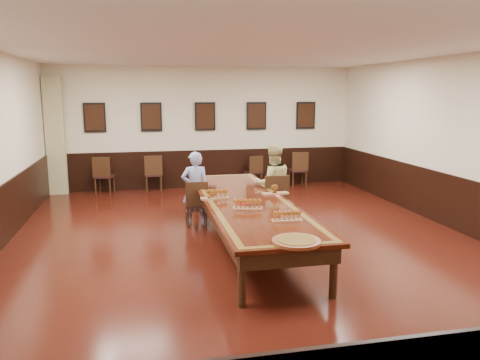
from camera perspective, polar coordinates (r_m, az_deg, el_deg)
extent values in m
cube|color=black|center=(8.00, 0.75, -7.77)|extent=(8.00, 10.00, 0.02)
cube|color=white|center=(7.63, 0.81, 15.84)|extent=(8.00, 10.00, 0.02)
cube|color=#ECE5C6|center=(12.56, -4.30, 6.40)|extent=(8.00, 0.02, 3.20)
cube|color=#ECE5C6|center=(3.07, 22.13, -7.48)|extent=(8.00, 0.02, 3.20)
cube|color=#ECE5C6|center=(9.39, 25.47, 3.99)|extent=(0.02, 10.00, 3.20)
imported|color=#4B60BB|center=(8.97, -5.48, -1.04)|extent=(0.52, 0.35, 1.42)
imported|color=#D5CE85|center=(9.07, 4.01, -0.49)|extent=(0.78, 0.61, 1.54)
cube|color=#F752A7|center=(8.11, 4.63, -1.95)|extent=(0.07, 0.13, 0.01)
cube|color=tan|center=(12.45, -21.60, 4.95)|extent=(0.45, 0.18, 2.90)
cube|color=black|center=(12.66, -4.22, 1.42)|extent=(7.98, 0.04, 1.00)
cube|color=black|center=(9.54, 24.80, -2.58)|extent=(0.04, 9.98, 1.00)
cube|color=black|center=(7.80, 0.76, -2.68)|extent=(1.40, 5.00, 0.06)
cube|color=olive|center=(7.80, 0.76, -2.45)|extent=(1.28, 4.88, 0.00)
cube|color=black|center=(7.80, 0.76, -2.44)|extent=(1.10, 4.70, 0.00)
cube|color=black|center=(7.84, 0.76, -3.75)|extent=(1.25, 4.85, 0.18)
cylinder|color=black|center=(5.64, 0.19, -12.00)|extent=(0.10, 0.10, 0.69)
cylinder|color=black|center=(5.97, 11.34, -10.88)|extent=(0.10, 0.10, 0.69)
cylinder|color=black|center=(10.03, -5.41, -1.94)|extent=(0.10, 0.10, 0.69)
cylinder|color=black|center=(10.22, 1.06, -1.65)|extent=(0.10, 0.10, 0.69)
cube|color=black|center=(12.41, -17.30, 7.29)|extent=(0.54, 0.03, 0.74)
cube|color=black|center=(12.40, -17.31, 7.28)|extent=(0.46, 0.01, 0.64)
cube|color=black|center=(12.37, -10.78, 7.57)|extent=(0.54, 0.03, 0.74)
cube|color=black|center=(12.35, -10.77, 7.56)|extent=(0.46, 0.01, 0.64)
cube|color=black|center=(12.48, -4.28, 7.75)|extent=(0.54, 0.03, 0.74)
cube|color=black|center=(12.46, -4.27, 7.74)|extent=(0.46, 0.01, 0.64)
cube|color=black|center=(12.74, 2.03, 7.83)|extent=(0.54, 0.03, 0.74)
cube|color=black|center=(12.72, 2.05, 7.82)|extent=(0.46, 0.01, 0.64)
cube|color=black|center=(13.15, 8.01, 7.82)|extent=(0.54, 0.03, 0.74)
cube|color=black|center=(13.13, 8.04, 7.81)|extent=(0.46, 0.01, 0.64)
cube|color=#9C6641|center=(7.88, -3.11, -2.23)|extent=(0.47, 0.16, 0.03)
cube|color=#9C6641|center=(8.26, 4.32, -1.65)|extent=(0.48, 0.18, 0.03)
cube|color=#9C6641|center=(7.19, 0.94, -3.47)|extent=(0.47, 0.23, 0.03)
cube|color=#9C6641|center=(6.55, 5.74, -4.93)|extent=(0.43, 0.15, 0.03)
cylinder|color=red|center=(7.57, 0.34, -2.79)|extent=(0.22, 0.22, 0.02)
cylinder|color=silver|center=(7.56, 0.34, -2.68)|extent=(0.12, 0.12, 0.01)
cylinder|color=#622913|center=(5.65, 6.88, -7.45)|extent=(0.72, 0.72, 0.04)
cylinder|color=olive|center=(5.64, 6.89, -7.22)|extent=(0.58, 0.58, 0.01)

